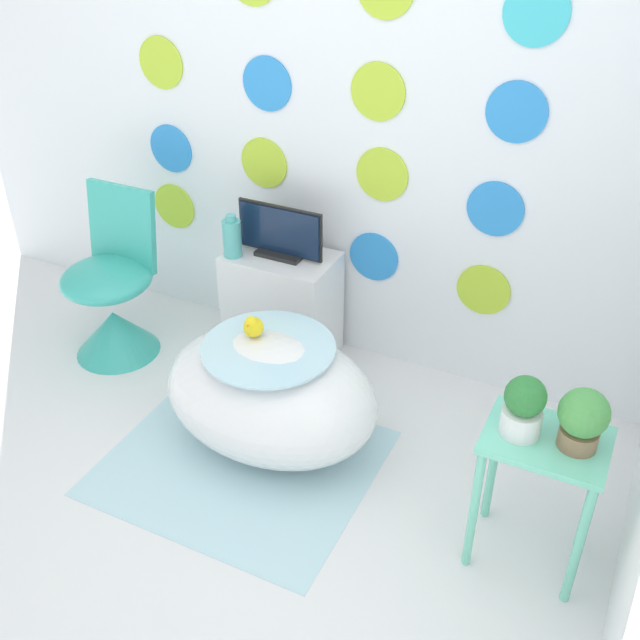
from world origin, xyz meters
TOP-DOWN VIEW (x-y plane):
  - ground_plane at (0.00, 0.00)m, footprint 12.00×12.00m
  - wall_back_dotted at (0.00, 1.78)m, footprint 4.20×0.05m
  - rug at (0.11, 0.78)m, footprint 1.08×0.94m
  - bathtub at (0.17, 0.95)m, footprint 0.93×0.66m
  - rubber_duck at (0.09, 0.97)m, footprint 0.08×0.09m
  - chair at (-0.88, 1.21)m, footprint 0.44×0.44m
  - tv_cabinet at (-0.11, 1.57)m, footprint 0.52×0.33m
  - tv at (-0.11, 1.57)m, footprint 0.43×0.12m
  - vase at (-0.31, 1.47)m, footprint 0.09×0.09m
  - side_table at (1.28, 0.82)m, footprint 0.40×0.31m
  - potted_plant_left at (1.19, 0.81)m, footprint 0.14×0.14m
  - potted_plant_right at (1.38, 0.82)m, footprint 0.16×0.16m

SIDE VIEW (x-z plane):
  - ground_plane at x=0.00m, z-range 0.00..0.00m
  - rug at x=0.11m, z-range 0.00..0.01m
  - bathtub at x=0.17m, z-range 0.00..0.52m
  - chair at x=-0.88m, z-range -0.14..0.69m
  - tv_cabinet at x=-0.11m, z-range 0.00..0.56m
  - side_table at x=1.28m, z-range 0.15..0.72m
  - rubber_duck at x=0.09m, z-range 0.52..0.62m
  - vase at x=-0.31m, z-range 0.54..0.75m
  - tv at x=-0.11m, z-range 0.54..0.79m
  - potted_plant_left at x=1.19m, z-range 0.57..0.79m
  - potted_plant_right at x=1.38m, z-range 0.57..0.79m
  - wall_back_dotted at x=0.00m, z-range 0.00..2.60m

